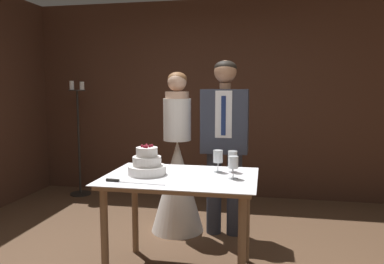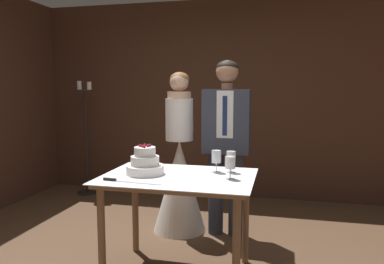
% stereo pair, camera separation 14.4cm
% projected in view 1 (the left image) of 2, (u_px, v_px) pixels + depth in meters
% --- Properties ---
extents(wall_back, '(5.15, 0.12, 2.64)m').
position_uv_depth(wall_back, '(211.00, 99.00, 5.13)').
color(wall_back, '#472B1E').
rests_on(wall_back, ground_plane).
extents(cake_table, '(1.17, 0.83, 0.80)m').
position_uv_depth(cake_table, '(181.00, 189.00, 2.90)').
color(cake_table, '#8E6B4C').
rests_on(cake_table, ground_plane).
extents(tiered_cake, '(0.30, 0.30, 0.24)m').
position_uv_depth(tiered_cake, '(147.00, 164.00, 2.92)').
color(tiered_cake, white).
rests_on(tiered_cake, cake_table).
extents(cake_knife, '(0.45, 0.06, 0.02)m').
position_uv_depth(cake_knife, '(124.00, 181.00, 2.68)').
color(cake_knife, silver).
rests_on(cake_knife, cake_table).
extents(wine_glass_near, '(0.08, 0.08, 0.17)m').
position_uv_depth(wine_glass_near, '(233.00, 163.00, 2.79)').
color(wine_glass_near, silver).
rests_on(wine_glass_near, cake_table).
extents(wine_glass_middle, '(0.08, 0.08, 0.18)m').
position_uv_depth(wine_glass_middle, '(218.00, 158.00, 3.01)').
color(wine_glass_middle, silver).
rests_on(wine_glass_middle, cake_table).
extents(wine_glass_far, '(0.07, 0.07, 0.17)m').
position_uv_depth(wine_glass_far, '(233.00, 158.00, 3.00)').
color(wine_glass_far, silver).
rests_on(wine_glass_far, cake_table).
extents(bride, '(0.54, 0.54, 1.63)m').
position_uv_depth(bride, '(177.00, 174.00, 3.84)').
color(bride, white).
rests_on(bride, ground_plane).
extents(groom, '(0.46, 0.25, 1.74)m').
position_uv_depth(groom, '(225.00, 136.00, 3.70)').
color(groom, '#333847').
rests_on(groom, ground_plane).
extents(candle_stand, '(0.28, 0.28, 1.57)m').
position_uv_depth(candle_stand, '(79.00, 144.00, 5.14)').
color(candle_stand, black).
rests_on(candle_stand, ground_plane).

